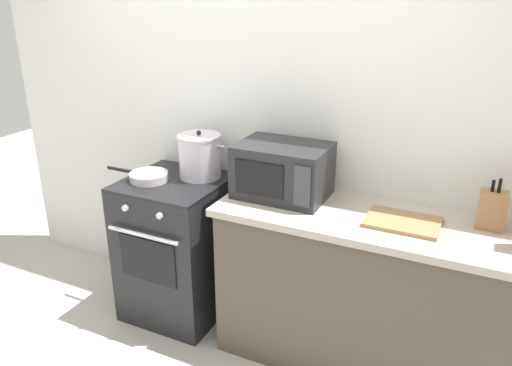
% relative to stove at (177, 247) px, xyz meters
% --- Properties ---
extents(back_wall, '(4.40, 0.10, 2.50)m').
position_rel_stove_xyz_m(back_wall, '(0.65, 0.37, 0.79)').
color(back_wall, silver).
rests_on(back_wall, ground_plane).
extents(lower_cabinet_right, '(1.64, 0.56, 0.88)m').
position_rel_stove_xyz_m(lower_cabinet_right, '(1.25, 0.02, -0.02)').
color(lower_cabinet_right, '#4C4238').
rests_on(lower_cabinet_right, ground_plane).
extents(countertop_right, '(1.70, 0.60, 0.04)m').
position_rel_stove_xyz_m(countertop_right, '(1.25, 0.02, 0.44)').
color(countertop_right, '#ADA393').
rests_on(countertop_right, lower_cabinet_right).
extents(stove, '(0.60, 0.64, 0.92)m').
position_rel_stove_xyz_m(stove, '(0.00, 0.00, 0.00)').
color(stove, black).
rests_on(stove, ground_plane).
extents(stock_pot, '(0.35, 0.27, 0.30)m').
position_rel_stove_xyz_m(stock_pot, '(0.11, 0.13, 0.59)').
color(stock_pot, silver).
rests_on(stock_pot, stove).
extents(frying_pan, '(0.43, 0.23, 0.05)m').
position_rel_stove_xyz_m(frying_pan, '(-0.14, -0.06, 0.48)').
color(frying_pan, silver).
rests_on(frying_pan, stove).
extents(microwave, '(0.50, 0.37, 0.30)m').
position_rel_stove_xyz_m(microwave, '(0.69, 0.08, 0.61)').
color(microwave, '#232326').
rests_on(microwave, countertop_right).
extents(cutting_board, '(0.36, 0.26, 0.02)m').
position_rel_stove_xyz_m(cutting_board, '(1.37, 0.00, 0.47)').
color(cutting_board, '#997047').
rests_on(cutting_board, countertop_right).
extents(knife_block, '(0.13, 0.10, 0.26)m').
position_rel_stove_xyz_m(knife_block, '(1.76, 0.14, 0.56)').
color(knife_block, '#997047').
rests_on(knife_block, countertop_right).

